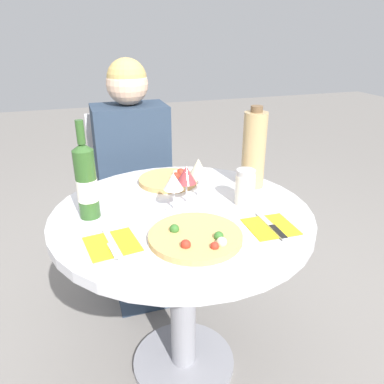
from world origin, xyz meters
name	(u,v)px	position (x,y,z in m)	size (l,w,h in m)	color
ground_plane	(184,362)	(0.00, 0.00, 0.00)	(12.00, 12.00, 0.00)	gray
dining_table	(182,248)	(0.00, 0.00, 0.59)	(0.93, 0.93, 0.74)	gray
chair_behind_diner	(133,199)	(-0.06, 0.78, 0.45)	(0.42, 0.42, 0.92)	silver
seated_diner	(137,193)	(-0.06, 0.63, 0.55)	(0.37, 0.48, 1.22)	#28384C
pizza_large	(196,237)	(-0.02, -0.20, 0.75)	(0.29, 0.29, 0.04)	tan
pizza_small_far	(169,180)	(0.03, 0.27, 0.76)	(0.25, 0.25, 0.05)	tan
wine_bottle	(86,182)	(-0.31, 0.06, 0.87)	(0.07, 0.07, 0.34)	#2D5623
tall_carafe	(254,150)	(0.34, 0.13, 0.90)	(0.09, 0.09, 0.33)	tan
sugar_shaker	(245,187)	(0.24, -0.01, 0.81)	(0.07, 0.07, 0.13)	silver
wine_glass_center	(186,176)	(0.04, 0.06, 0.85)	(0.08, 0.08, 0.14)	silver
wine_glass_back_right	(198,169)	(0.10, 0.11, 0.85)	(0.08, 0.08, 0.15)	silver
wine_glass_front_left	(173,182)	(-0.02, 0.02, 0.85)	(0.07, 0.07, 0.14)	silver
place_setting_left	(112,244)	(-0.27, -0.16, 0.75)	(0.17, 0.19, 0.01)	yellow
place_setting_right	(271,227)	(0.24, -0.21, 0.75)	(0.15, 0.19, 0.01)	yellow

